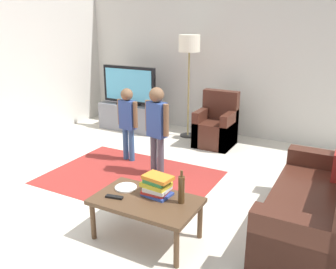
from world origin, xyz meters
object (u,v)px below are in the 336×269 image
book_stack (157,186)px  tv_remote (114,197)px  couch (322,210)px  bottle (181,189)px  armchair (216,128)px  tv_stand (131,117)px  floor_lamp (189,49)px  child_near_tv (128,118)px  child_center (157,123)px  coffee_table (146,204)px  plate (126,187)px  tv (129,86)px

book_stack → tv_remote: 0.42m
couch → book_stack: size_ratio=5.77×
bottle → armchair: bearing=104.4°
tv_stand → tv_remote: size_ratio=7.06×
bottle → couch: bearing=32.2°
tv_stand → floor_lamp: bearing=7.6°
armchair → child_near_tv: 1.60m
couch → floor_lamp: size_ratio=1.01×
child_center → bottle: child_center is taller
child_near_tv → book_stack: 2.00m
coffee_table → plate: 0.32m
floor_lamp → book_stack: size_ratio=5.70×
floor_lamp → bottle: size_ratio=5.54×
book_stack → child_center: bearing=119.9°
armchair → child_center: 1.60m
coffee_table → tv: bearing=126.5°
tv_stand → armchair: size_ratio=1.33×
book_stack → bottle: bearing=-4.7°
child_center → tv_stand: bearing=133.5°
tv_stand → book_stack: 3.55m
armchair → plate: (0.09, -2.77, 0.13)m
child_near_tv → bottle: 2.21m
book_stack → plate: size_ratio=1.42×
floor_lamp → child_center: 1.93m
tv → tv_stand: bearing=90.0°
armchair → coffee_table: armchair is taller
bottle → plate: 0.63m
couch → bottle: (-1.16, -0.73, 0.27)m
armchair → tv_stand: bearing=178.7°
tv → plate: size_ratio=5.00×
tv_stand → couch: size_ratio=0.67×
tv_stand → floor_lamp: size_ratio=0.67×
tv → couch: (3.62, -2.06, -0.56)m
child_center → child_near_tv: bearing=158.5°
tv_remote → child_near_tv: bearing=109.3°
floor_lamp → tv: bearing=-171.3°
floor_lamp → child_near_tv: floor_lamp is taller
child_center → plate: (0.36, -1.25, -0.30)m
tv_stand → armchair: (1.75, -0.04, 0.05)m
couch → child_center: (-2.13, 0.52, 0.44)m
coffee_table → couch: bearing=29.3°
tv → tv_remote: 3.56m
tv_remote → plate: size_ratio=0.77×
coffee_table → tv_remote: tv_remote is taller
plate → book_stack: bearing=3.7°
book_stack → plate: bearing=-176.3°
book_stack → bottle: 0.28m
coffee_table → child_center: bearing=116.0°
floor_lamp → tv_remote: (0.73, -3.18, -1.11)m
child_center → plate: bearing=-74.0°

